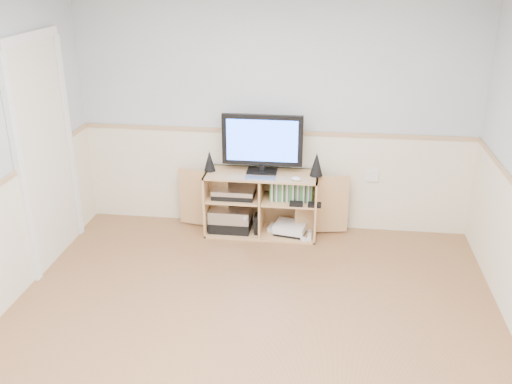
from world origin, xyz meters
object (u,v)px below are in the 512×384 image
monitor (262,142)px  keyboard (260,178)px  media_cabinet (262,201)px  game_consoles (289,228)px

monitor → keyboard: size_ratio=2.72×
keyboard → media_cabinet: bearing=91.0°
game_consoles → monitor: bearing=168.2°
media_cabinet → game_consoles: (0.29, -0.06, -0.26)m
monitor → keyboard: bearing=-89.2°
monitor → keyboard: 0.37m
keyboard → game_consoles: 0.67m
monitor → media_cabinet: bearing=90.0°
game_consoles → keyboard: bearing=-156.2°
media_cabinet → game_consoles: bearing=-12.5°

